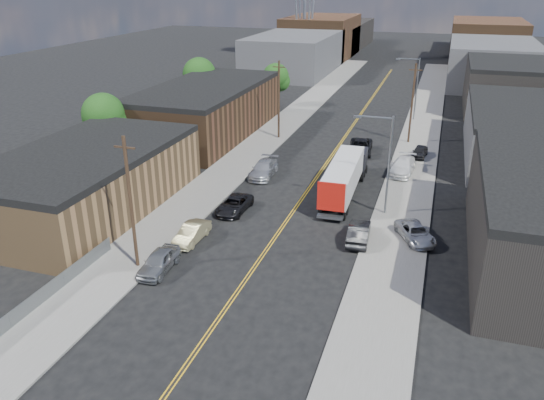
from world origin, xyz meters
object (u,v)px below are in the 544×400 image
Objects in this scene: car_left_d at (264,169)px; car_right_lot_c at (420,152)px; car_right_oncoming at (359,233)px; car_right_lot_a at (415,233)px; car_ahead_truck at (360,147)px; car_left_b at (192,233)px; car_left_a at (159,261)px; car_left_c at (234,205)px; semi_truck at (346,173)px; car_right_lot_b at (403,166)px.

car_left_d reaches higher than car_right_lot_c.
car_right_lot_c is (3.34, 23.12, 0.02)m from car_right_oncoming.
car_ahead_truck reaches higher than car_right_lot_a.
car_right_oncoming reaches higher than car_left_b.
car_left_d reaches higher than car_left_a.
car_left_c is 0.83× the size of car_ahead_truck.
car_right_lot_c is (-1.00, 21.81, 0.01)m from car_right_lot_a.
car_left_b is 6.54m from car_left_c.
car_ahead_truck is (-3.58, 22.92, 0.03)m from car_right_oncoming.
car_ahead_truck is at bearing 91.30° from semi_truck.
car_right_lot_a is at bearing 19.23° from car_left_b.
car_ahead_truck reaches higher than car_left_a.
car_right_lot_c is at bearing 56.26° from car_left_c.
car_right_lot_b is 0.95× the size of car_ahead_truck.
car_left_d reaches higher than car_left_b.
car_right_lot_b is at bearing 49.05° from car_left_c.
car_left_b is at bearing 170.78° from car_right_lot_a.
car_right_lot_b is (1.95, 16.91, 0.18)m from car_right_oncoming.
car_right_lot_c is at bearing -102.32° from car_right_oncoming.
car_right_lot_c is (1.39, 6.21, -0.15)m from car_right_lot_b.
car_right_oncoming reaches higher than car_left_a.
car_ahead_truck reaches higher than car_right_oncoming.
car_left_c is at bearing -116.79° from car_ahead_truck.
car_left_d is at bearing 85.74° from car_left_a.
car_right_lot_a is at bearing -81.08° from car_right_lot_c.
car_right_lot_a is (4.34, 1.31, 0.02)m from car_right_oncoming.
car_right_lot_a reaches higher than car_left_c.
car_left_d is 1.20× the size of car_right_lot_a.
car_right_oncoming is at bearing 19.52° from car_left_b.
semi_truck reaches higher than car_right_oncoming.
car_right_lot_c is (15.45, 11.26, -0.01)m from car_left_d.
car_right_lot_a is at bearing -50.60° from semi_truck.
car_right_lot_a is (17.13, 5.44, 0.08)m from car_left_b.
car_left_d is 1.18× the size of car_right_oncoming.
car_ahead_truck reaches higher than car_right_lot_c.
car_right_lot_a is at bearing -35.22° from car_left_d.
car_left_a is 4.95m from car_left_b.
car_right_lot_c reaches higher than car_left_b.
car_right_lot_b is 1.45× the size of car_right_lot_c.
car_right_oncoming is (11.68, -2.31, 0.10)m from car_left_c.
car_right_lot_c is at bearing 63.43° from semi_truck.
car_left_b is 0.78× the size of car_left_d.
car_left_b is 28.58m from car_ahead_truck.
car_left_b is (0.21, 4.95, -0.05)m from car_left_a.
car_left_d is at bearing 120.48° from car_right_lot_a.
semi_truck is 3.07× the size of car_right_lot_a.
car_right_lot_b reaches higher than car_right_oncoming.
car_ahead_truck is at bearing -172.04° from car_right_lot_c.
car_left_a is 29.98m from car_right_lot_b.
car_left_a is 1.03× the size of car_left_b.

